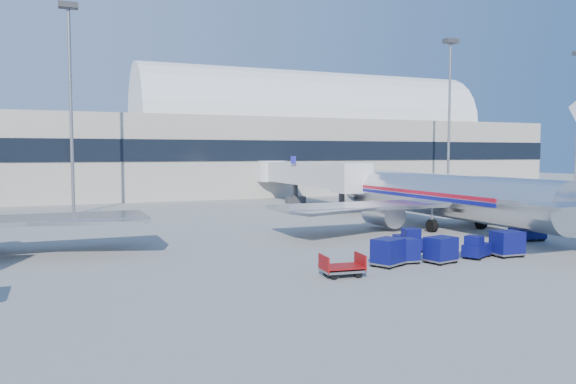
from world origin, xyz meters
name	(u,v)px	position (x,y,z in m)	size (l,w,h in m)	color
ground	(378,244)	(0.00, 0.00, 0.00)	(260.00, 260.00, 0.00)	gray
terminal	(112,147)	(-13.60, 55.96, 7.52)	(170.00, 28.15, 21.00)	#B2AA9E
airliner_main	(450,196)	(10.00, 4.51, 2.93)	(32.00, 37.26, 12.07)	silver
jetbridge_near	(302,174)	(7.60, 30.81, 3.93)	(4.40, 27.50, 6.25)	silver
mast_west	(70,77)	(-20.00, 30.00, 14.79)	(2.00, 1.20, 22.60)	slate
mast_east	(450,95)	(30.00, 30.00, 14.79)	(2.00, 1.20, 22.60)	slate
barrier_near	(541,223)	(18.00, 2.00, 0.45)	(3.00, 0.55, 0.90)	#9E9E96
barrier_mid	(568,221)	(21.30, 2.00, 0.45)	(3.00, 0.55, 0.90)	#9E9E96
tug_lead	(476,248)	(2.84, -7.12, 0.66)	(2.50, 1.98, 1.46)	#0A0C4D
tug_right	(526,231)	(11.18, -3.00, 0.75)	(2.67, 1.60, 1.64)	#0A0C4D
tug_left	(408,240)	(0.32, -3.32, 0.73)	(1.65, 2.64, 1.60)	#0A0C4D
cart_train_a	(441,249)	(-0.29, -7.61, 0.85)	(2.07, 1.75, 1.59)	#0A0C4D
cart_train_b	(404,250)	(-2.40, -6.83, 0.80)	(1.79, 1.42, 1.50)	#0A0C4D
cart_train_c	(388,252)	(-3.78, -7.23, 0.88)	(2.29, 2.08, 1.64)	#0A0C4D
cart_solo_near	(507,243)	(4.98, -7.52, 0.89)	(1.95, 1.52, 1.66)	#0A0C4D
cart_open_red	(343,269)	(-7.52, -8.61, 0.43)	(2.36, 1.77, 0.59)	slate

